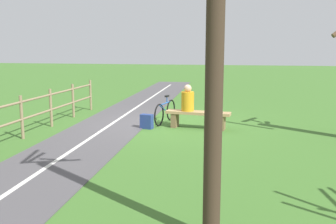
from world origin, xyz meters
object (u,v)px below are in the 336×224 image
at_px(bicycle, 165,112).
at_px(bench, 198,117).
at_px(backpack, 147,122).
at_px(tree_far_right, 217,33).
at_px(person_seated, 188,100).

bearing_deg(bicycle, bench, 73.59).
relative_size(bicycle, backpack, 3.86).
relative_size(bench, backpack, 4.54).
relative_size(bench, bicycle, 1.17).
height_order(bicycle, backpack, bicycle).
xyz_separation_m(backpack, tree_far_right, (-2.41, 6.04, 2.30)).
xyz_separation_m(bench, bicycle, (1.10, -0.56, 0.01)).
bearing_deg(tree_far_right, bench, -81.60).
distance_m(person_seated, backpack, 1.36).
distance_m(bench, backpack, 1.51).
bearing_deg(bench, bicycle, -21.01).
bearing_deg(person_seated, bench, -180.00).
relative_size(bench, person_seated, 2.46).
distance_m(person_seated, bicycle, 1.06).
xyz_separation_m(bench, tree_far_right, (-0.94, 6.37, 2.15)).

